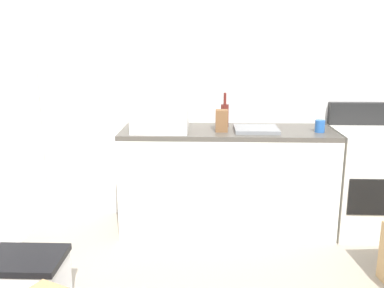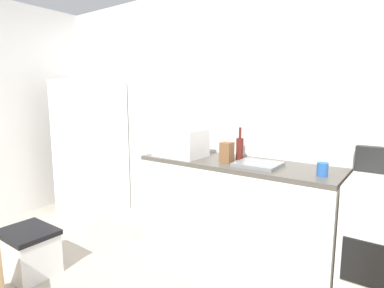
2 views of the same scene
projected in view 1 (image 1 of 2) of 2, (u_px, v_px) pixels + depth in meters
wall_back at (193, 78)px, 3.87m from camera, size 5.00×0.10×2.60m
kitchen_counter at (226, 180)px, 3.73m from camera, size 1.80×0.60×0.90m
stove_oven at (367, 179)px, 3.69m from camera, size 0.60×0.61×1.10m
microwave at (160, 115)px, 3.52m from camera, size 0.46×0.34×0.27m
sink_basin at (256, 129)px, 3.55m from camera, size 0.36×0.32×0.03m
wine_bottle at (225, 115)px, 3.70m from camera, size 0.07×0.07×0.30m
coffee_mug at (320, 126)px, 3.50m from camera, size 0.08×0.08×0.10m
knife_block at (222, 121)px, 3.52m from camera, size 0.10×0.10×0.18m
storage_bin at (27, 285)px, 2.59m from camera, size 0.46×0.36×0.38m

